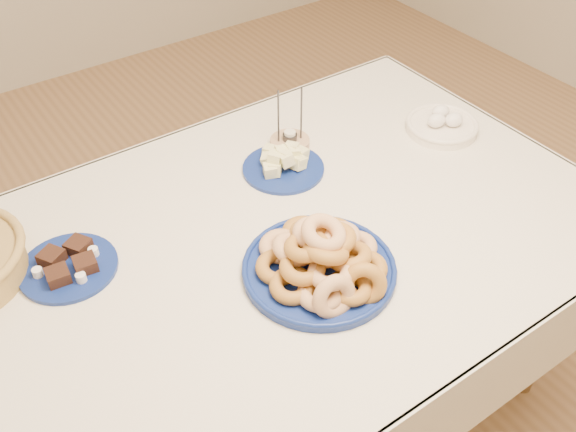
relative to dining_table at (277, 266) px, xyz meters
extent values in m
plane|color=#936B45|center=(0.00, 0.00, -0.64)|extent=(5.00, 5.00, 0.00)
cylinder|color=brown|center=(0.70, 0.40, -0.28)|extent=(0.06, 0.06, 0.72)
cylinder|color=brown|center=(0.70, -0.40, -0.28)|extent=(0.06, 0.06, 0.72)
cube|color=#EFE6CF|center=(0.00, 0.00, 0.10)|extent=(1.70, 1.10, 0.02)
cube|color=#EFE6CF|center=(0.00, 0.55, -0.03)|extent=(1.70, 0.01, 0.28)
cube|color=#EFE6CF|center=(0.85, 0.00, -0.03)|extent=(0.01, 1.10, 0.28)
cylinder|color=navy|center=(0.01, -0.16, 0.12)|extent=(0.43, 0.43, 0.02)
torus|color=navy|center=(0.01, -0.16, 0.12)|extent=(0.44, 0.44, 0.01)
torus|color=tan|center=(0.11, -0.17, 0.14)|extent=(0.14, 0.14, 0.04)
torus|color=#925C20|center=(0.10, -0.10, 0.14)|extent=(0.11, 0.11, 0.04)
torus|color=#925C20|center=(0.04, -0.06, 0.14)|extent=(0.10, 0.11, 0.04)
torus|color=tan|center=(-0.03, -0.07, 0.14)|extent=(0.14, 0.14, 0.04)
torus|color=#925C20|center=(-0.08, -0.12, 0.14)|extent=(0.14, 0.14, 0.04)
torus|color=#925C20|center=(-0.08, -0.18, 0.14)|extent=(0.15, 0.15, 0.04)
torus|color=tan|center=(-0.05, -0.24, 0.14)|extent=(0.14, 0.14, 0.04)
torus|color=#925C20|center=(0.02, -0.26, 0.14)|extent=(0.13, 0.13, 0.03)
torus|color=#925C20|center=(0.08, -0.23, 0.14)|extent=(0.14, 0.13, 0.04)
torus|color=tan|center=(0.08, -0.14, 0.17)|extent=(0.14, 0.14, 0.05)
torus|color=#925C20|center=(0.03, -0.11, 0.17)|extent=(0.13, 0.13, 0.06)
torus|color=tan|center=(-0.03, -0.12, 0.17)|extent=(0.13, 0.13, 0.06)
torus|color=#925C20|center=(-0.05, -0.18, 0.17)|extent=(0.11, 0.12, 0.04)
torus|color=tan|center=(-0.01, -0.22, 0.17)|extent=(0.15, 0.15, 0.04)
torus|color=#925C20|center=(0.06, -0.21, 0.17)|extent=(0.12, 0.12, 0.06)
torus|color=#925C20|center=(0.04, -0.17, 0.20)|extent=(0.15, 0.14, 0.05)
torus|color=tan|center=(0.02, -0.13, 0.20)|extent=(0.14, 0.15, 0.04)
torus|color=#925C20|center=(-0.02, -0.15, 0.20)|extent=(0.12, 0.12, 0.05)
torus|color=#925C20|center=(0.00, -0.19, 0.20)|extent=(0.15, 0.14, 0.07)
torus|color=tan|center=(0.01, -0.17, 0.23)|extent=(0.14, 0.14, 0.06)
torus|color=tan|center=(-0.04, -0.27, 0.16)|extent=(0.11, 0.07, 0.11)
torus|color=#925C20|center=(0.04, -0.28, 0.15)|extent=(0.12, 0.12, 0.11)
cylinder|color=navy|center=(0.17, 0.21, 0.11)|extent=(0.28, 0.28, 0.01)
cube|color=#ECEA95|center=(0.16, 0.20, 0.16)|extent=(0.05, 0.04, 0.04)
cube|color=#ECEA95|center=(0.19, 0.21, 0.16)|extent=(0.05, 0.05, 0.05)
cube|color=#ECEA95|center=(0.14, 0.24, 0.13)|extent=(0.06, 0.05, 0.05)
cube|color=#ECEA95|center=(0.11, 0.20, 0.13)|extent=(0.05, 0.05, 0.04)
cube|color=#ECEA95|center=(0.22, 0.21, 0.13)|extent=(0.05, 0.04, 0.04)
cube|color=#ECEA95|center=(0.16, 0.21, 0.16)|extent=(0.05, 0.05, 0.04)
cube|color=#ECEA95|center=(0.20, 0.18, 0.13)|extent=(0.05, 0.05, 0.05)
cube|color=#ECEA95|center=(0.16, 0.21, 0.16)|extent=(0.04, 0.04, 0.04)
cube|color=#ECEA95|center=(0.16, 0.27, 0.13)|extent=(0.05, 0.05, 0.04)
cube|color=#ECEA95|center=(0.16, 0.19, 0.16)|extent=(0.04, 0.04, 0.04)
cube|color=#ECEA95|center=(0.14, 0.21, 0.16)|extent=(0.05, 0.05, 0.04)
cube|color=#ECEA95|center=(0.20, 0.18, 0.13)|extent=(0.05, 0.04, 0.04)
cube|color=#ECEA95|center=(0.20, 0.21, 0.16)|extent=(0.05, 0.05, 0.04)
cube|color=#ECEA95|center=(0.13, 0.20, 0.13)|extent=(0.05, 0.05, 0.04)
cylinder|color=navy|center=(-0.46, 0.18, 0.11)|extent=(0.26, 0.26, 0.01)
cube|color=black|center=(-0.49, 0.15, 0.13)|extent=(0.06, 0.06, 0.03)
cube|color=black|center=(-0.43, 0.15, 0.13)|extent=(0.06, 0.06, 0.03)
cube|color=black|center=(-0.48, 0.22, 0.13)|extent=(0.07, 0.07, 0.03)
cube|color=black|center=(-0.42, 0.22, 0.13)|extent=(0.07, 0.07, 0.03)
cylinder|color=white|center=(-0.53, 0.19, 0.13)|extent=(0.03, 0.03, 0.02)
cylinder|color=white|center=(-0.45, 0.12, 0.13)|extent=(0.03, 0.03, 0.02)
cylinder|color=white|center=(-0.40, 0.18, 0.13)|extent=(0.03, 0.03, 0.02)
cylinder|color=tan|center=(0.24, 0.29, 0.12)|extent=(0.15, 0.15, 0.03)
cylinder|color=#3B3B3F|center=(0.24, 0.29, 0.14)|extent=(0.05, 0.05, 0.02)
cylinder|color=silver|center=(0.24, 0.29, 0.15)|extent=(0.04, 0.04, 0.01)
cylinder|color=#3B3B3F|center=(0.21, 0.30, 0.21)|extent=(0.01, 0.01, 0.17)
cylinder|color=#3B3B3F|center=(0.28, 0.28, 0.21)|extent=(0.01, 0.01, 0.17)
cylinder|color=white|center=(0.66, 0.10, 0.12)|extent=(0.26, 0.26, 0.03)
torus|color=white|center=(0.66, 0.10, 0.13)|extent=(0.27, 0.27, 0.02)
ellipsoid|color=white|center=(0.63, 0.10, 0.16)|extent=(0.06, 0.06, 0.04)
ellipsoid|color=white|center=(0.68, 0.07, 0.16)|extent=(0.06, 0.06, 0.04)
ellipsoid|color=white|center=(0.68, 0.12, 0.16)|extent=(0.06, 0.06, 0.04)
camera|label=1|loc=(-0.64, -0.96, 1.18)|focal=40.00mm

